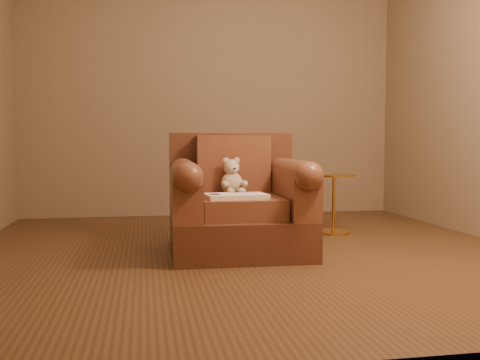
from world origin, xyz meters
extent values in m
plane|color=#53361C|center=(0.00, 0.00, 0.00)|extent=(4.00, 4.00, 0.00)
cube|color=#836D51|center=(0.00, 2.00, 1.35)|extent=(4.00, 0.02, 2.70)
cube|color=#4F2B1A|center=(-0.07, -0.06, 0.13)|extent=(0.97, 0.93, 0.27)
cube|color=#4F2B1A|center=(-0.06, 0.34, 0.56)|extent=(0.95, 0.12, 0.59)
cube|color=brown|center=(-0.07, -0.11, 0.34)|extent=(0.57, 0.68, 0.14)
cube|color=brown|center=(-0.06, 0.22, 0.62)|extent=(0.55, 0.17, 0.43)
cube|color=brown|center=(-0.45, -0.10, 0.42)|extent=(0.21, 0.81, 0.30)
cube|color=brown|center=(0.31, -0.12, 0.42)|extent=(0.21, 0.81, 0.30)
cylinder|color=brown|center=(-0.45, -0.10, 0.57)|extent=(0.21, 0.81, 0.19)
cylinder|color=brown|center=(0.31, -0.12, 0.57)|extent=(0.21, 0.81, 0.19)
ellipsoid|color=tan|center=(-0.10, 0.07, 0.48)|extent=(0.16, 0.14, 0.17)
sphere|color=tan|center=(-0.10, 0.08, 0.60)|extent=(0.12, 0.12, 0.12)
ellipsoid|color=tan|center=(-0.14, 0.08, 0.65)|extent=(0.05, 0.03, 0.05)
ellipsoid|color=tan|center=(-0.06, 0.09, 0.65)|extent=(0.05, 0.03, 0.05)
ellipsoid|color=beige|center=(-0.09, 0.03, 0.59)|extent=(0.05, 0.04, 0.05)
sphere|color=black|center=(-0.09, 0.01, 0.60)|extent=(0.02, 0.02, 0.02)
ellipsoid|color=tan|center=(-0.16, 0.00, 0.48)|extent=(0.05, 0.10, 0.05)
ellipsoid|color=tan|center=(-0.01, 0.02, 0.48)|extent=(0.05, 0.10, 0.05)
ellipsoid|color=tan|center=(-0.12, -0.03, 0.43)|extent=(0.06, 0.10, 0.05)
ellipsoid|color=tan|center=(-0.04, -0.02, 0.43)|extent=(0.06, 0.10, 0.05)
cube|color=beige|center=(-0.12, -0.24, 0.42)|extent=(0.43, 0.29, 0.03)
cube|color=white|center=(-0.22, -0.25, 0.44)|extent=(0.22, 0.26, 0.00)
cube|color=white|center=(-0.02, -0.23, 0.44)|extent=(0.22, 0.26, 0.00)
cube|color=beige|center=(-0.12, -0.24, 0.44)|extent=(0.03, 0.24, 0.00)
cube|color=#0F1638|center=(-0.27, -0.26, 0.44)|extent=(0.07, 0.09, 0.00)
cube|color=slate|center=(-0.03, -0.14, 0.44)|extent=(0.19, 0.07, 0.00)
cylinder|color=gold|center=(0.88, 0.61, 0.01)|extent=(0.29, 0.29, 0.02)
cylinder|color=gold|center=(0.88, 0.61, 0.26)|extent=(0.03, 0.03, 0.47)
cylinder|color=gold|center=(0.88, 0.61, 0.50)|extent=(0.37, 0.37, 0.02)
cylinder|color=gold|center=(0.88, 0.61, 0.49)|extent=(0.03, 0.03, 0.02)
camera|label=1|loc=(-0.72, -3.75, 0.78)|focal=40.00mm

